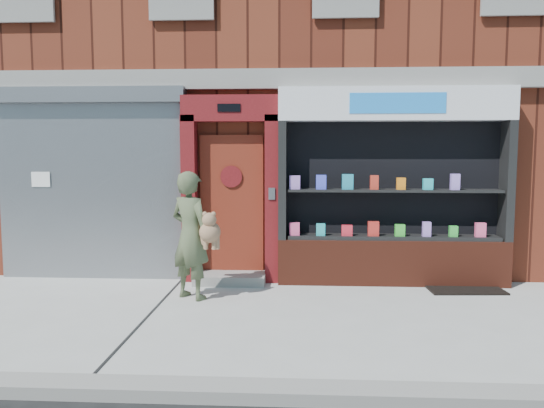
{
  "coord_description": "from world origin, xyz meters",
  "views": [
    {
      "loc": [
        0.35,
        -6.34,
        2.04
      ],
      "look_at": [
        -0.06,
        1.0,
        1.31
      ],
      "focal_mm": 35.0,
      "sensor_mm": 36.0,
      "label": 1
    }
  ],
  "objects": [
    {
      "name": "red_door_bay",
      "position": [
        -0.75,
        1.86,
        1.46
      ],
      "size": [
        1.52,
        0.58,
        2.9
      ],
      "color": "#520E11",
      "rests_on": "ground"
    },
    {
      "name": "doormat",
      "position": [
        2.77,
        1.55,
        0.01
      ],
      "size": [
        1.13,
        0.82,
        0.03
      ],
      "primitive_type": "cube",
      "rotation": [
        0.0,
        0.0,
        0.06
      ],
      "color": "black",
      "rests_on": "ground"
    },
    {
      "name": "pharmacy_bay",
      "position": [
        1.75,
        1.81,
        1.37
      ],
      "size": [
        3.5,
        0.41,
        3.0
      ],
      "color": "#5E2416",
      "rests_on": "ground"
    },
    {
      "name": "building",
      "position": [
        -0.0,
        5.99,
        4.0
      ],
      "size": [
        12.0,
        8.16,
        8.0
      ],
      "color": "#531E13",
      "rests_on": "ground"
    },
    {
      "name": "curb",
      "position": [
        0.0,
        -2.15,
        0.06
      ],
      "size": [
        60.0,
        0.3,
        0.12
      ],
      "primitive_type": "cube",
      "color": "gray",
      "rests_on": "ground"
    },
    {
      "name": "ground",
      "position": [
        0.0,
        0.0,
        0.0
      ],
      "size": [
        80.0,
        80.0,
        0.0
      ],
      "primitive_type": "plane",
      "color": "#9E9E99",
      "rests_on": "ground"
    },
    {
      "name": "shutter_bay",
      "position": [
        -3.0,
        1.93,
        1.72
      ],
      "size": [
        3.1,
        0.3,
        3.04
      ],
      "color": "gray",
      "rests_on": "ground"
    },
    {
      "name": "woman",
      "position": [
        -1.16,
        0.82,
        0.89
      ],
      "size": [
        0.82,
        0.7,
        1.78
      ],
      "color": "#4B5638",
      "rests_on": "ground"
    }
  ]
}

